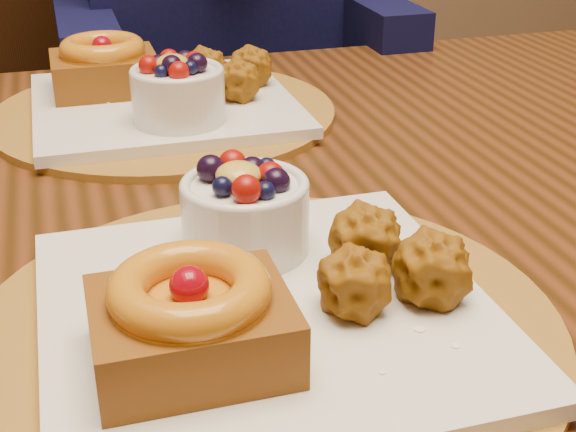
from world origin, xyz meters
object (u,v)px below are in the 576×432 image
(dining_table, at_px, (206,270))
(place_setting_near, at_px, (260,293))
(place_setting_far, at_px, (161,94))
(chair_far, at_px, (122,134))

(dining_table, xyz_separation_m, place_setting_near, (-0.00, -0.21, 0.10))
(place_setting_near, relative_size, place_setting_far, 1.00)
(dining_table, bearing_deg, place_setting_far, 90.86)
(place_setting_near, distance_m, place_setting_far, 0.43)
(dining_table, distance_m, place_setting_near, 0.24)
(dining_table, xyz_separation_m, place_setting_far, (-0.00, 0.21, 0.10))
(place_setting_near, height_order, place_setting_far, place_setting_far)
(dining_table, xyz_separation_m, chair_far, (-0.01, 0.81, -0.15))
(dining_table, height_order, place_setting_far, place_setting_far)
(place_setting_far, distance_m, chair_far, 0.65)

